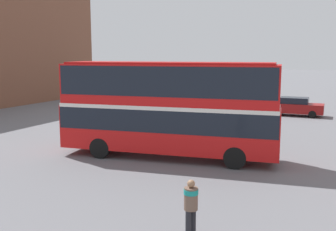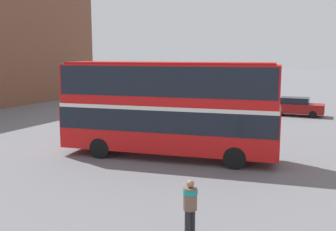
% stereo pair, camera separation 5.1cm
% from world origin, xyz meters
% --- Properties ---
extents(ground_plane, '(240.00, 240.00, 0.00)m').
position_xyz_m(ground_plane, '(0.00, 0.00, 0.00)').
color(ground_plane, slate).
extents(double_decker_bus, '(11.55, 4.27, 5.00)m').
position_xyz_m(double_decker_bus, '(-1.20, -0.50, 2.87)').
color(double_decker_bus, red).
rests_on(double_decker_bus, ground_plane).
extents(pedestrian_foreground, '(0.52, 0.52, 1.78)m').
position_xyz_m(pedestrian_foreground, '(3.30, -8.38, 1.09)').
color(pedestrian_foreground, '#232328').
rests_on(pedestrian_foreground, ground_plane).
extents(parked_car_kerb_near, '(4.65, 1.95, 1.61)m').
position_xyz_m(parked_car_kerb_near, '(2.87, 17.10, 0.81)').
color(parked_car_kerb_near, maroon).
rests_on(parked_car_kerb_near, ground_plane).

